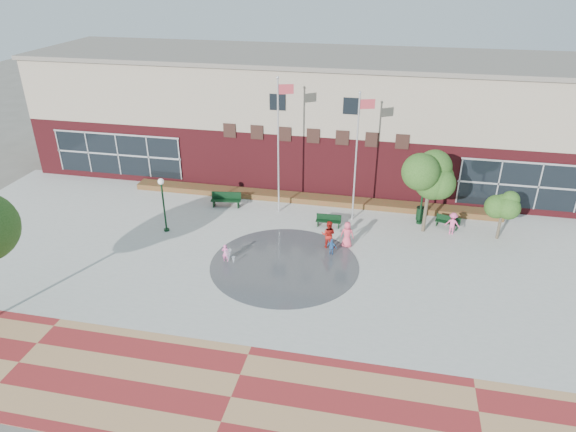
% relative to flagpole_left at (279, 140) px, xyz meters
% --- Properties ---
extents(ground, '(120.00, 120.00, 0.00)m').
position_rel_flagpole_left_xyz_m(ground, '(1.77, -9.64, -5.08)').
color(ground, '#666056').
rests_on(ground, ground).
extents(plaza_concrete, '(46.00, 18.00, 0.01)m').
position_rel_flagpole_left_xyz_m(plaza_concrete, '(1.77, -5.64, -5.08)').
color(plaza_concrete, '#A8A8A0').
rests_on(plaza_concrete, ground).
extents(paver_band, '(46.00, 6.00, 0.01)m').
position_rel_flagpole_left_xyz_m(paver_band, '(1.77, -16.64, -5.08)').
color(paver_band, maroon).
rests_on(paver_band, ground).
extents(splash_pad, '(8.40, 8.40, 0.01)m').
position_rel_flagpole_left_xyz_m(splash_pad, '(1.77, -6.64, -5.08)').
color(splash_pad, '#383A3D').
rests_on(splash_pad, ground).
extents(library_building, '(44.40, 10.40, 9.20)m').
position_rel_flagpole_left_xyz_m(library_building, '(1.77, 7.84, -0.43)').
color(library_building, '#57141A').
rests_on(library_building, ground).
extents(flower_bed, '(26.00, 1.20, 0.40)m').
position_rel_flagpole_left_xyz_m(flower_bed, '(1.77, 1.96, -5.08)').
color(flower_bed, maroon).
rests_on(flower_bed, ground).
extents(flagpole_left, '(1.03, 0.41, 9.12)m').
position_rel_flagpole_left_xyz_m(flagpole_left, '(0.00, 0.00, 0.00)').
color(flagpole_left, silver).
rests_on(flagpole_left, ground).
extents(flagpole_right, '(1.00, 0.40, 8.50)m').
position_rel_flagpole_left_xyz_m(flagpole_right, '(5.03, -0.21, -0.33)').
color(flagpole_right, silver).
rests_on(flagpole_right, ground).
extents(lamp_left, '(0.38, 0.38, 3.60)m').
position_rel_flagpole_left_xyz_m(lamp_left, '(-6.40, -4.24, -2.84)').
color(lamp_left, black).
rests_on(lamp_left, ground).
extents(lamp_right, '(0.41, 0.41, 3.88)m').
position_rel_flagpole_left_xyz_m(lamp_right, '(9.31, 0.09, -2.67)').
color(lamp_right, black).
rests_on(lamp_right, ground).
extents(bench_left, '(2.11, 0.84, 1.03)m').
position_rel_flagpole_left_xyz_m(bench_left, '(-3.79, -0.07, -4.75)').
color(bench_left, black).
rests_on(bench_left, ground).
extents(bench_mid, '(1.61, 0.45, 0.81)m').
position_rel_flagpole_left_xyz_m(bench_mid, '(3.57, -1.55, -4.82)').
color(bench_mid, black).
rests_on(bench_mid, ground).
extents(bench_right, '(1.59, 0.88, 0.77)m').
position_rel_flagpole_left_xyz_m(bench_right, '(11.06, -0.11, -4.83)').
color(bench_right, black).
rests_on(bench_right, ground).
extents(trash_can, '(0.56, 0.56, 0.91)m').
position_rel_flagpole_left_xyz_m(trash_can, '(9.36, 0.66, -4.61)').
color(trash_can, black).
rests_on(trash_can, ground).
extents(tree_mid, '(3.07, 3.07, 5.18)m').
position_rel_flagpole_left_xyz_m(tree_mid, '(9.54, -0.95, -1.31)').
color(tree_mid, '#42382A').
rests_on(tree_mid, ground).
extents(tree_small_right, '(1.96, 1.96, 3.35)m').
position_rel_flagpole_left_xyz_m(tree_small_right, '(13.99, -0.98, -2.63)').
color(tree_small_right, '#42382A').
rests_on(tree_small_right, ground).
extents(water_jet_a, '(0.40, 0.40, 0.78)m').
position_rel_flagpole_left_xyz_m(water_jet_a, '(-1.39, -7.05, -5.08)').
color(water_jet_a, white).
rests_on(water_jet_a, ground).
extents(water_jet_b, '(0.20, 0.20, 0.45)m').
position_rel_flagpole_left_xyz_m(water_jet_b, '(-1.06, -7.16, -5.08)').
color(water_jet_b, white).
rests_on(water_jet_b, ground).
extents(child_splash, '(0.42, 0.28, 1.12)m').
position_rel_flagpole_left_xyz_m(child_splash, '(-1.57, -6.99, -4.52)').
color(child_splash, pink).
rests_on(child_splash, ground).
extents(adult_red, '(0.89, 0.71, 1.76)m').
position_rel_flagpole_left_xyz_m(adult_red, '(3.91, -4.20, -4.20)').
color(adult_red, '#AA1B15').
rests_on(adult_red, ground).
extents(adult_pink, '(0.81, 0.54, 1.64)m').
position_rel_flagpole_left_xyz_m(adult_pink, '(4.99, -3.86, -4.26)').
color(adult_pink, '#EF4D67').
rests_on(adult_pink, ground).
extents(child_blue, '(0.65, 0.37, 1.03)m').
position_rel_flagpole_left_xyz_m(child_blue, '(4.23, -5.00, -4.56)').
color(child_blue, '#3068AB').
rests_on(child_blue, ground).
extents(person_bench, '(1.04, 0.74, 1.46)m').
position_rel_flagpole_left_xyz_m(person_bench, '(11.27, -0.92, -4.35)').
color(person_bench, '#E04F8B').
rests_on(person_bench, ground).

